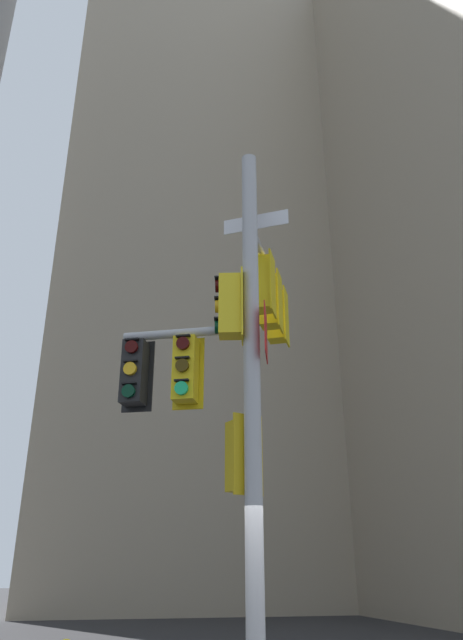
# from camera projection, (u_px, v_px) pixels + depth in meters

# --- Properties ---
(building_mid_block) EXTENTS (14.00, 14.00, 41.78)m
(building_mid_block) POSITION_uv_depth(u_px,v_px,m) (187.00, 238.00, 37.02)
(building_mid_block) COLOR tan
(building_mid_block) RESTS_ON ground
(signal_pole_assembly) EXTENTS (3.27, 2.83, 8.29)m
(signal_pole_assembly) POSITION_uv_depth(u_px,v_px,m) (239.00, 356.00, 9.39)
(signal_pole_assembly) COLOR #B2B2B5
(signal_pole_assembly) RESTS_ON ground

